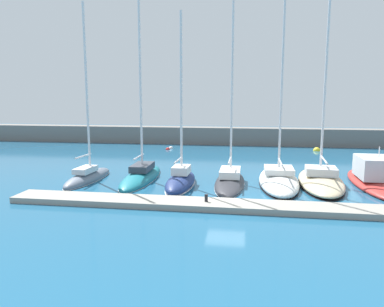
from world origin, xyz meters
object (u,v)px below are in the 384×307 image
(sailboat_slate_nearest, at_px, (88,176))
(sailboat_charcoal_fourth, at_px, (230,180))
(motorboat_red_seventh, at_px, (377,178))
(sailboat_white_fifth, at_px, (278,180))
(mooring_buoy_red, at_px, (168,150))
(sailboat_navy_third, at_px, (181,180))
(sailboat_sand_sixth, at_px, (321,180))
(mooring_buoy_white, at_px, (171,149))
(sailboat_teal_second, at_px, (141,175))
(mooring_buoy_yellow, at_px, (317,151))
(dock_bollard, at_px, (206,198))

(sailboat_slate_nearest, height_order, sailboat_charcoal_fourth, sailboat_charcoal_fourth)
(sailboat_slate_nearest, distance_m, motorboat_red_seventh, 22.13)
(sailboat_white_fifth, relative_size, mooring_buoy_red, 27.12)
(sailboat_navy_third, distance_m, sailboat_charcoal_fourth, 3.75)
(motorboat_red_seventh, bearing_deg, sailboat_charcoal_fourth, 98.77)
(sailboat_slate_nearest, height_order, sailboat_sand_sixth, sailboat_sand_sixth)
(mooring_buoy_white, xyz_separation_m, mooring_buoy_red, (-0.19, -0.99, 0.00))
(sailboat_slate_nearest, distance_m, mooring_buoy_white, 18.68)
(sailboat_teal_second, height_order, motorboat_red_seventh, sailboat_teal_second)
(sailboat_sand_sixth, xyz_separation_m, mooring_buoy_yellow, (2.90, 17.86, -0.38))
(sailboat_charcoal_fourth, bearing_deg, sailboat_navy_third, 106.77)
(dock_bollard, bearing_deg, sailboat_slate_nearest, 150.75)
(sailboat_slate_nearest, bearing_deg, mooring_buoy_white, -5.39)
(sailboat_white_fifth, bearing_deg, dock_bollard, 144.75)
(sailboat_navy_third, relative_size, sailboat_sand_sixth, 0.82)
(sailboat_navy_third, distance_m, sailboat_white_fifth, 7.42)
(sailboat_sand_sixth, height_order, dock_bollard, sailboat_sand_sixth)
(sailboat_white_fifth, bearing_deg, motorboat_red_seventh, -83.51)
(sailboat_slate_nearest, distance_m, mooring_buoy_red, 17.67)
(sailboat_teal_second, distance_m, motorboat_red_seventh, 17.99)
(mooring_buoy_red, bearing_deg, sailboat_sand_sixth, -46.23)
(motorboat_red_seventh, height_order, mooring_buoy_red, motorboat_red_seventh)
(motorboat_red_seventh, xyz_separation_m, mooring_buoy_red, (-19.50, 15.73, -0.58))
(sailboat_charcoal_fourth, bearing_deg, sailboat_sand_sixth, -81.51)
(sailboat_slate_nearest, xyz_separation_m, dock_bollard, (10.09, -5.65, 0.22))
(sailboat_teal_second, xyz_separation_m, mooring_buoy_white, (-1.34, 17.50, -0.32))
(mooring_buoy_white, bearing_deg, mooring_buoy_red, -101.09)
(sailboat_navy_third, bearing_deg, sailboat_white_fifth, -76.81)
(sailboat_slate_nearest, xyz_separation_m, sailboat_white_fifth, (14.84, 0.98, -0.00))
(sailboat_teal_second, xyz_separation_m, mooring_buoy_yellow, (16.79, 18.27, -0.32))
(sailboat_charcoal_fourth, relative_size, mooring_buoy_white, 28.93)
(mooring_buoy_white, bearing_deg, motorboat_red_seventh, -40.90)
(sailboat_sand_sixth, bearing_deg, motorboat_red_seventh, -80.71)
(sailboat_slate_nearest, height_order, dock_bollard, sailboat_slate_nearest)
(mooring_buoy_white, bearing_deg, sailboat_sand_sixth, -48.30)
(mooring_buoy_red, bearing_deg, dock_bollard, -71.95)
(mooring_buoy_red, bearing_deg, sailboat_white_fifth, -53.33)
(sailboat_charcoal_fourth, xyz_separation_m, mooring_buoy_yellow, (9.68, 18.85, -0.32))
(sailboat_slate_nearest, distance_m, sailboat_sand_sixth, 18.03)
(sailboat_slate_nearest, relative_size, sailboat_sand_sixth, 0.90)
(sailboat_teal_second, height_order, mooring_buoy_red, sailboat_teal_second)
(sailboat_navy_third, xyz_separation_m, dock_bollard, (2.49, -4.98, 0.11))
(sailboat_charcoal_fourth, bearing_deg, mooring_buoy_red, 27.04)
(sailboat_charcoal_fourth, bearing_deg, dock_bollard, 169.89)
(mooring_buoy_white, relative_size, mooring_buoy_yellow, 0.67)
(sailboat_slate_nearest, distance_m, dock_bollard, 11.57)
(sailboat_teal_second, bearing_deg, mooring_buoy_white, 3.49)
(sailboat_teal_second, xyz_separation_m, dock_bollard, (6.01, -6.63, 0.26))
(sailboat_slate_nearest, bearing_deg, dock_bollard, -116.18)
(sailboat_white_fifth, bearing_deg, sailboat_sand_sixth, -82.25)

